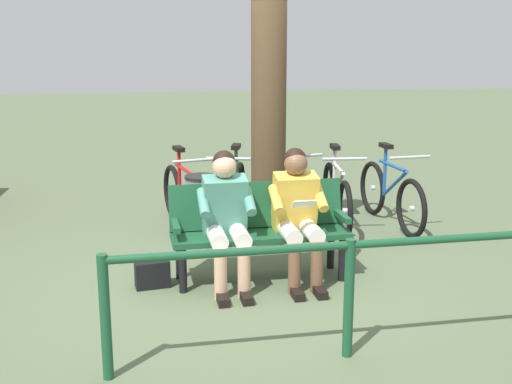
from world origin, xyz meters
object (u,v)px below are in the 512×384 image
at_px(bicycle_orange, 285,194).
at_px(bicycle_red, 234,196).
at_px(bicycle_blue, 336,197).
at_px(bench, 259,224).
at_px(tree_trunk, 269,92).
at_px(handbag, 152,274).
at_px(bicycle_silver, 391,195).
at_px(bicycle_purple, 184,199).
at_px(person_companion, 226,213).
at_px(person_reading, 298,210).
at_px(litter_bin, 201,210).

height_order(bicycle_orange, bicycle_red, same).
bearing_deg(bicycle_blue, bench, -32.67).
bearing_deg(tree_trunk, handbag, 42.96).
height_order(bench, tree_trunk, tree_trunk).
bearing_deg(bicycle_silver, bicycle_purple, -99.51).
xyz_separation_m(tree_trunk, bicycle_red, (0.29, -0.66, -1.25)).
height_order(person_companion, bicycle_blue, person_companion).
bearing_deg(person_reading, bench, -27.30).
bearing_deg(handbag, bench, -171.76).
xyz_separation_m(bench, bicycle_silver, (-1.76, -1.46, -0.15)).
xyz_separation_m(litter_bin, bicycle_silver, (-2.22, -0.41, -0.01)).
bearing_deg(bicycle_blue, bicycle_silver, 94.03).
distance_m(bench, bicycle_red, 1.65).
bearing_deg(person_reading, person_companion, -0.05).
bearing_deg(bicycle_silver, litter_bin, -86.16).
height_order(handbag, bicycle_blue, bicycle_blue).
bearing_deg(person_companion, bicycle_red, -101.54).
bearing_deg(handbag, bicycle_purple, -101.25).
bearing_deg(bench, bicycle_silver, -143.68).
xyz_separation_m(handbag, tree_trunk, (-1.21, -1.13, 1.49)).
xyz_separation_m(person_reading, bicycle_silver, (-1.43, -1.61, -0.31)).
relative_size(person_reading, litter_bin, 1.62).
height_order(person_reading, litter_bin, person_reading).
height_order(bicycle_red, bicycle_purple, same).
height_order(bicycle_silver, bicycle_orange, same).
bearing_deg(bicycle_blue, bicycle_red, -94.28).
bearing_deg(bicycle_red, tree_trunk, 37.69).
relative_size(bicycle_orange, bicycle_purple, 0.98).
bearing_deg(handbag, bicycle_red, -117.12).
bearing_deg(tree_trunk, person_companion, 64.74).
bearing_deg(bench, bicycle_orange, -111.54).
bearing_deg(bicycle_purple, bicycle_blue, 71.63).
xyz_separation_m(litter_bin, bicycle_blue, (-1.57, -0.41, -0.01)).
height_order(bench, bicycle_red, bicycle_red).
relative_size(bicycle_blue, bicycle_red, 1.02).
height_order(litter_bin, bicycle_blue, bicycle_blue).
distance_m(person_reading, bicycle_red, 1.86).
relative_size(litter_bin, bicycle_silver, 0.44).
relative_size(handbag, bicycle_purple, 0.18).
relative_size(tree_trunk, litter_bin, 4.34).
bearing_deg(handbag, bicycle_silver, -149.50).
relative_size(bench, bicycle_blue, 0.97).
bearing_deg(bicycle_blue, tree_trunk, -56.51).
relative_size(bicycle_silver, bicycle_orange, 1.04).
xyz_separation_m(bicycle_silver, bicycle_blue, (0.65, -0.00, 0.00)).
xyz_separation_m(person_reading, handbag, (1.30, -0.00, -0.54)).
bearing_deg(handbag, person_companion, 176.24).
bearing_deg(bicycle_orange, bicycle_silver, 62.08).
distance_m(handbag, bicycle_purple, 1.77).
height_order(person_companion, bicycle_purple, person_companion).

